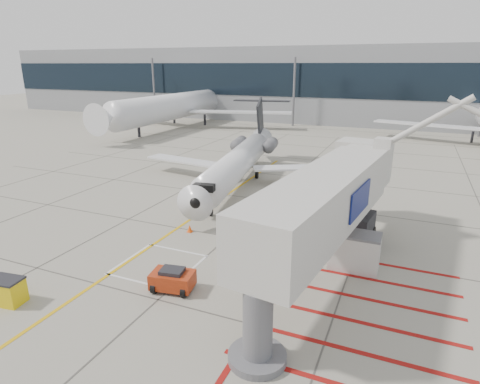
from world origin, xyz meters
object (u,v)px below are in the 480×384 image
at_px(regional_jet, 232,152).
at_px(jet_bridge, 323,212).
at_px(pushback_tug, 173,279).
at_px(spill_bin, 7,291).

relative_size(regional_jet, jet_bridge, 1.38).
bearing_deg(pushback_tug, regional_jet, 94.16).
distance_m(regional_jet, pushback_tug, 16.85).
relative_size(jet_bridge, spill_bin, 13.25).
distance_m(regional_jet, jet_bridge, 16.38).
bearing_deg(regional_jet, jet_bridge, -59.59).
bearing_deg(spill_bin, pushback_tug, 23.75).
height_order(regional_jet, pushback_tug, regional_jet).
height_order(jet_bridge, spill_bin, jet_bridge).
bearing_deg(spill_bin, jet_bridge, 22.17).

